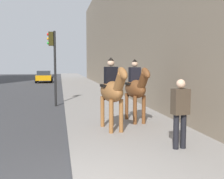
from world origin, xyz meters
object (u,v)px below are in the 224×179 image
mounted_horse_near (112,90)px  mounted_horse_far (136,88)px  car_far_lane (44,76)px  pedestrian_greeting (180,109)px  traffic_light_near_curb (53,56)px

mounted_horse_near → mounted_horse_far: 1.46m
mounted_horse_near → mounted_horse_far: bearing=126.1°
mounted_horse_near → car_far_lane: mounted_horse_near is taller
mounted_horse_far → pedestrian_greeting: 3.19m
pedestrian_greeting → traffic_light_near_curb: bearing=14.1°
mounted_horse_far → pedestrian_greeting: bearing=-0.7°
pedestrian_greeting → traffic_light_near_curb: traffic_light_near_curb is taller
pedestrian_greeting → traffic_light_near_curb: size_ratio=0.44×
mounted_horse_far → car_far_lane: mounted_horse_far is taller
pedestrian_greeting → car_far_lane: bearing=2.6°
mounted_horse_near → traffic_light_near_curb: size_ratio=0.59×
mounted_horse_near → traffic_light_near_curb: (6.02, 1.91, 1.22)m
mounted_horse_far → car_far_lane: (24.57, 4.53, -0.59)m
mounted_horse_near → mounted_horse_far: mounted_horse_near is taller
mounted_horse_far → traffic_light_near_curb: (5.01, 2.97, 1.25)m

